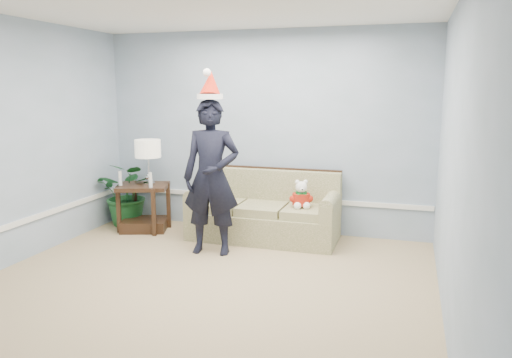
{
  "coord_description": "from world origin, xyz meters",
  "views": [
    {
      "loc": [
        1.9,
        -3.97,
        1.93
      ],
      "look_at": [
        0.19,
        1.55,
        0.88
      ],
      "focal_mm": 35.0,
      "sensor_mm": 36.0,
      "label": 1
    }
  ],
  "objects_px": {
    "sofa": "(265,214)",
    "teddy_bear": "(301,197)",
    "man": "(211,177)",
    "houseplant": "(129,194)",
    "table_lamp": "(148,151)",
    "side_table": "(144,212)"
  },
  "relations": [
    {
      "from": "man",
      "to": "teddy_bear",
      "type": "distance_m",
      "value": 1.18
    },
    {
      "from": "table_lamp",
      "to": "teddy_bear",
      "type": "relative_size",
      "value": 1.73
    },
    {
      "from": "sofa",
      "to": "side_table",
      "type": "distance_m",
      "value": 1.7
    },
    {
      "from": "sofa",
      "to": "man",
      "type": "bearing_deg",
      "value": -119.49
    },
    {
      "from": "table_lamp",
      "to": "side_table",
      "type": "bearing_deg",
      "value": -166.99
    },
    {
      "from": "side_table",
      "to": "man",
      "type": "xyz_separation_m",
      "value": [
        1.26,
        -0.61,
        0.66
      ]
    },
    {
      "from": "table_lamp",
      "to": "teddy_bear",
      "type": "height_order",
      "value": "table_lamp"
    },
    {
      "from": "sofa",
      "to": "houseplant",
      "type": "height_order",
      "value": "houseplant"
    },
    {
      "from": "teddy_bear",
      "to": "side_table",
      "type": "bearing_deg",
      "value": 161.12
    },
    {
      "from": "sofa",
      "to": "side_table",
      "type": "bearing_deg",
      "value": -175.01
    },
    {
      "from": "houseplant",
      "to": "man",
      "type": "height_order",
      "value": "man"
    },
    {
      "from": "side_table",
      "to": "table_lamp",
      "type": "distance_m",
      "value": 0.86
    },
    {
      "from": "houseplant",
      "to": "man",
      "type": "bearing_deg",
      "value": -26.24
    },
    {
      "from": "teddy_bear",
      "to": "houseplant",
      "type": "bearing_deg",
      "value": 157.11
    },
    {
      "from": "sofa",
      "to": "table_lamp",
      "type": "relative_size",
      "value": 3.08
    },
    {
      "from": "man",
      "to": "teddy_bear",
      "type": "xyz_separation_m",
      "value": [
        0.93,
        0.64,
        -0.32
      ]
    },
    {
      "from": "table_lamp",
      "to": "houseplant",
      "type": "bearing_deg",
      "value": 159.79
    },
    {
      "from": "sofa",
      "to": "teddy_bear",
      "type": "bearing_deg",
      "value": -12.36
    },
    {
      "from": "sofa",
      "to": "houseplant",
      "type": "relative_size",
      "value": 2.09
    },
    {
      "from": "side_table",
      "to": "houseplant",
      "type": "bearing_deg",
      "value": 152.75
    },
    {
      "from": "houseplant",
      "to": "side_table",
      "type": "bearing_deg",
      "value": -27.25
    },
    {
      "from": "table_lamp",
      "to": "teddy_bear",
      "type": "xyz_separation_m",
      "value": [
        2.11,
        0.01,
        -0.51
      ]
    }
  ]
}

